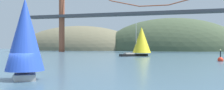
{
  "coord_description": "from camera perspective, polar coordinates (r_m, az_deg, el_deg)",
  "views": [
    {
      "loc": [
        14.13,
        -19.45,
        3.19
      ],
      "look_at": [
        0.0,
        28.62,
        3.25
      ],
      "focal_mm": 40.74,
      "sensor_mm": 36.0,
      "label": 1
    }
  ],
  "objects": [
    {
      "name": "ground_plane",
      "position": [
        24.25,
        -19.62,
        -7.62
      ],
      "size": [
        360.0,
        360.0,
        0.0
      ],
      "primitive_type": "plane",
      "color": "#426075"
    },
    {
      "name": "headland_left",
      "position": [
        169.24,
        -7.73,
        -1.15
      ],
      "size": [
        84.01,
        44.0,
        32.0
      ],
      "primitive_type": "ellipsoid",
      "color": "#6B664C",
      "rests_on": "ground_plane"
    },
    {
      "name": "sailboat_blue_spinnaker",
      "position": [
        24.68,
        -18.94,
        1.55
      ],
      "size": [
        6.04,
        7.08,
        8.77
      ],
      "color": "#B7B2A8",
      "rests_on": "ground_plane"
    },
    {
      "name": "suspension_bridge",
      "position": [
        116.34,
        9.34,
        7.54
      ],
      "size": [
        127.36,
        6.0,
        39.54
      ],
      "color": "brown",
      "rests_on": "ground_plane"
    },
    {
      "name": "sailboat_yellow_sail",
      "position": [
        75.66,
        6.55,
        0.94
      ],
      "size": [
        9.93,
        9.03,
        9.84
      ],
      "color": "black",
      "rests_on": "ground_plane"
    },
    {
      "name": "channel_buoy",
      "position": [
        55.01,
        23.15,
        -3.01
      ],
      "size": [
        1.1,
        1.1,
        2.64
      ],
      "color": "red",
      "rests_on": "ground_plane"
    },
    {
      "name": "headland_center",
      "position": [
        154.75,
        13.0,
        -1.25
      ],
      "size": [
        82.09,
        44.0,
        38.81
      ],
      "primitive_type": "ellipsoid",
      "color": "#425138",
      "rests_on": "ground_plane"
    }
  ]
}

